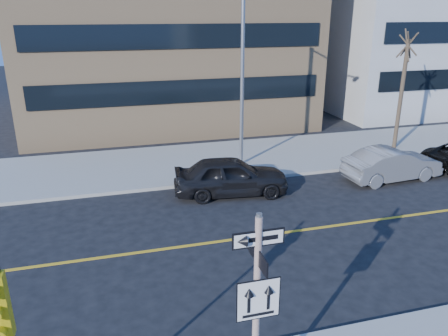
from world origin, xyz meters
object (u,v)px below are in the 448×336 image
object	(u,v)px
streetlight_a	(244,70)
street_tree_west	(408,48)
sign_pole	(257,305)
parked_car_a	(231,176)
parked_car_b	(392,164)
traffic_signal	(2,323)

from	to	relation	value
streetlight_a	street_tree_west	distance (m)	9.05
streetlight_a	sign_pole	bearing A→B (deg)	-106.77
parked_car_a	parked_car_b	world-z (taller)	parked_car_a
sign_pole	traffic_signal	xyz separation A→B (m)	(-4.00, -0.15, 0.59)
parked_car_a	parked_car_b	distance (m)	7.54
parked_car_a	streetlight_a	bearing A→B (deg)	-19.48
streetlight_a	street_tree_west	world-z (taller)	streetlight_a
parked_car_a	streetlight_a	xyz separation A→B (m)	(1.46, 2.95, 3.95)
parked_car_b	streetlight_a	size ratio (longest dim) A/B	0.57
traffic_signal	streetlight_a	xyz separation A→B (m)	(8.00, 13.42, 1.73)
sign_pole	street_tree_west	size ratio (longest dim) A/B	0.64
traffic_signal	street_tree_west	distance (m)	22.14
streetlight_a	street_tree_west	xyz separation A→B (m)	(9.00, 0.54, 0.77)
parked_car_a	traffic_signal	bearing A→B (deg)	154.84
parked_car_b	traffic_signal	bearing A→B (deg)	121.77
sign_pole	parked_car_b	world-z (taller)	sign_pole
sign_pole	traffic_signal	size ratio (longest dim) A/B	1.02
parked_car_a	parked_car_b	size ratio (longest dim) A/B	1.05
parked_car_a	parked_car_b	xyz separation A→B (m)	(7.53, -0.35, -0.06)
parked_car_b	parked_car_a	bearing A→B (deg)	83.37
parked_car_a	sign_pole	bearing A→B (deg)	173.01
traffic_signal	parked_car_a	size ratio (longest dim) A/B	0.84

